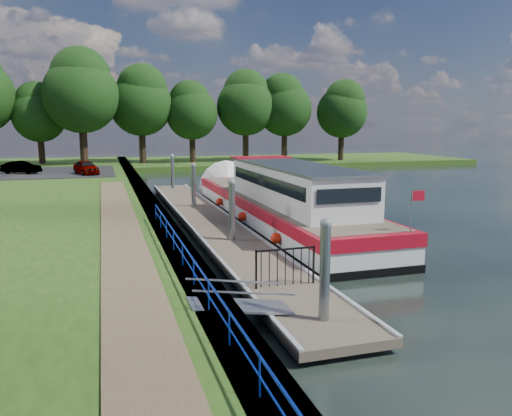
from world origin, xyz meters
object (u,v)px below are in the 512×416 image
object	(u,v)px
pontoon	(210,224)
car_b	(21,167)
barge	(274,202)
car_a	(86,167)

from	to	relation	value
pontoon	car_b	size ratio (longest dim) A/B	8.93
car_b	barge	bearing A→B (deg)	-121.68
pontoon	car_b	bearing A→B (deg)	116.22
car_a	car_b	xyz separation A→B (m)	(-5.52, 2.32, -0.06)
barge	car_b	bearing A→B (deg)	123.36
pontoon	barge	size ratio (longest dim) A/B	1.42
pontoon	car_a	bearing A→B (deg)	106.30
pontoon	car_a	xyz separation A→B (m)	(-6.39, 21.85, 1.27)
pontoon	car_a	world-z (taller)	car_a
car_b	pontoon	bearing A→B (deg)	-128.82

